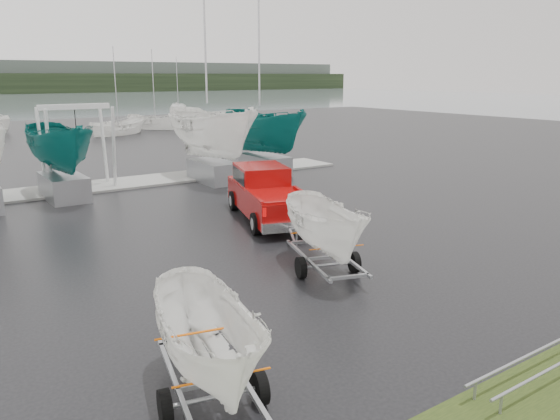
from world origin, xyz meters
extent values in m
plane|color=black|center=(0.00, 0.00, 0.00)|extent=(120.00, 120.00, 0.00)
cube|color=#979791|center=(0.00, 13.00, 0.05)|extent=(30.00, 3.00, 0.12)
cube|color=#8B0807|center=(4.52, 2.92, 0.80)|extent=(3.67, 6.10, 0.95)
cube|color=#8B0807|center=(4.84, 3.91, 1.54)|extent=(2.46, 2.74, 0.85)
cube|color=black|center=(4.84, 3.91, 1.59)|extent=(2.41, 2.52, 0.55)
cube|color=silver|center=(3.62, 0.12, 0.50)|extent=(1.97, 0.79, 0.35)
cylinder|color=black|center=(4.20, 5.01, 0.40)|extent=(0.53, 0.85, 0.80)
cylinder|color=black|center=(6.00, 4.42, 0.40)|extent=(0.53, 0.85, 0.80)
cylinder|color=black|center=(3.04, 1.41, 0.40)|extent=(0.53, 0.85, 0.80)
cylinder|color=black|center=(4.84, 0.83, 0.40)|extent=(0.53, 0.85, 0.80)
cube|color=#909398|center=(2.11, -2.75, 0.45)|extent=(1.19, 3.45, 0.08)
cube|color=#909398|center=(3.15, -3.09, 0.45)|extent=(1.19, 3.45, 0.08)
cylinder|color=#909398|center=(2.57, -3.11, 0.30)|extent=(1.55, 0.57, 0.08)
cylinder|color=black|center=(1.81, -2.86, 0.30)|extent=(0.36, 0.63, 0.60)
cylinder|color=black|center=(3.33, -3.36, 0.30)|extent=(0.36, 0.63, 0.60)
imported|color=white|center=(2.63, -2.92, 2.65)|extent=(2.06, 2.08, 4.31)
cube|color=#E35D07|center=(2.88, -2.16, 1.00)|extent=(1.49, 0.52, 0.03)
cube|color=#E35D07|center=(2.38, -3.68, 1.00)|extent=(1.49, 0.52, 0.03)
cube|color=#909398|center=(-3.59, -6.73, 0.45)|extent=(0.89, 3.53, 0.08)
cube|color=#909398|center=(-2.52, -6.98, 0.45)|extent=(0.89, 3.53, 0.08)
cylinder|color=#909398|center=(-3.10, -7.05, 0.30)|extent=(1.58, 0.44, 0.08)
cylinder|color=black|center=(-3.88, -6.87, 0.30)|extent=(0.31, 0.63, 0.60)
cylinder|color=black|center=(-2.32, -7.23, 0.30)|extent=(0.31, 0.63, 0.60)
imported|color=white|center=(-3.05, -6.86, 2.50)|extent=(1.82, 1.85, 4.01)
cube|color=#E35D07|center=(-2.87, -6.08, 1.00)|extent=(1.52, 0.39, 0.03)
cube|color=#E35D07|center=(-3.23, -7.64, 1.00)|extent=(1.52, 0.39, 0.03)
cylinder|color=silver|center=(-1.37, 12.20, 2.00)|extent=(0.16, 0.58, 3.99)
cylinder|color=silver|center=(-1.37, 13.80, 2.00)|extent=(0.16, 0.58, 3.99)
cylinder|color=silver|center=(1.63, 12.20, 2.00)|extent=(0.16, 0.58, 3.99)
cylinder|color=silver|center=(1.63, 13.80, 2.00)|extent=(0.16, 0.58, 3.99)
cube|color=silver|center=(0.13, 13.00, 4.00)|extent=(3.30, 0.25, 0.25)
cube|color=#909398|center=(-1.08, 11.20, 0.55)|extent=(1.60, 3.20, 1.10)
imported|color=#0D615C|center=(-1.08, 11.20, 4.22)|extent=(2.35, 2.41, 6.24)
cube|color=#909398|center=(6.41, 11.00, 0.55)|extent=(1.60, 3.20, 1.10)
imported|color=white|center=(6.41, 11.00, 4.89)|extent=(2.85, 2.93, 7.59)
cylinder|color=#B2B2B7|center=(6.41, 11.50, 7.54)|extent=(0.10, 0.10, 7.00)
cube|color=#909398|center=(9.81, 11.30, 0.55)|extent=(1.60, 3.20, 1.10)
imported|color=#0D615C|center=(9.81, 11.30, 4.57)|extent=(2.61, 2.68, 6.93)
cylinder|color=#B2B2B7|center=(9.81, 11.80, 7.28)|extent=(0.10, 0.10, 7.00)
imported|color=white|center=(15.05, 40.33, 0.00)|extent=(3.60, 3.62, 6.89)
cylinder|color=#B2B2B7|center=(15.05, 40.33, 4.00)|extent=(0.08, 0.08, 8.00)
imported|color=white|center=(26.44, 59.85, 0.00)|extent=(2.97, 3.00, 6.00)
cylinder|color=#B2B2B7|center=(26.44, 59.85, 4.00)|extent=(0.08, 0.08, 8.00)
imported|color=white|center=(9.99, 36.87, 0.00)|extent=(3.30, 3.27, 6.55)
cylinder|color=#B2B2B7|center=(9.99, 36.87, 4.00)|extent=(0.08, 0.08, 8.00)
camera|label=1|loc=(-6.72, -14.24, 5.46)|focal=35.00mm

